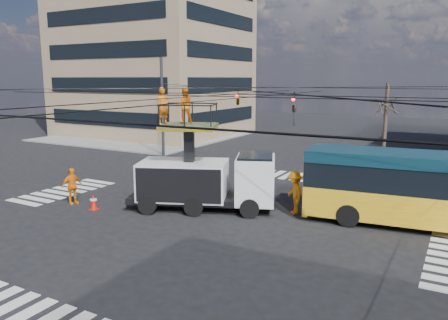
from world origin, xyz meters
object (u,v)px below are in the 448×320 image
worker_ground (72,186)px  flagger (294,192)px  utility_truck (206,169)px  traffic_cone (93,202)px

worker_ground → flagger: (10.41, 3.99, 0.09)m
utility_truck → worker_ground: bearing=179.6°
utility_truck → flagger: utility_truck is taller
traffic_cone → flagger: (8.75, 4.19, 0.63)m
traffic_cone → flagger: flagger is taller
traffic_cone → worker_ground: bearing=173.1°
worker_ground → flagger: size_ratio=0.92×
utility_truck → flagger: bearing=-3.3°
traffic_cone → worker_ground: worker_ground is taller
utility_truck → flagger: (4.03, 1.40, -0.96)m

